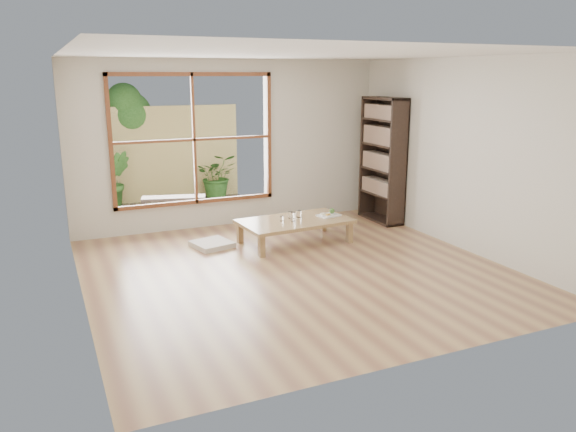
% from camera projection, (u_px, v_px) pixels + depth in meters
% --- Properties ---
extents(ground, '(5.00, 5.00, 0.00)m').
position_uv_depth(ground, '(296.00, 270.00, 7.00)').
color(ground, tan).
rests_on(ground, ground).
extents(low_table, '(1.62, 0.99, 0.34)m').
position_uv_depth(low_table, '(295.00, 222.00, 8.06)').
color(low_table, '#9F7B4D').
rests_on(low_table, ground).
extents(floor_cushion, '(0.60, 0.60, 0.07)m').
position_uv_depth(floor_cushion, '(212.00, 244.00, 7.93)').
color(floor_cushion, beige).
rests_on(floor_cushion, ground).
extents(bookshelf, '(0.32, 0.91, 2.02)m').
position_uv_depth(bookshelf, '(383.00, 160.00, 9.13)').
color(bookshelf, '#32231C').
rests_on(bookshelf, ground).
extents(glass_tall, '(0.07, 0.07, 0.13)m').
position_uv_depth(glass_tall, '(293.00, 217.00, 7.97)').
color(glass_tall, silver).
rests_on(glass_tall, low_table).
extents(glass_mid, '(0.07, 0.07, 0.10)m').
position_uv_depth(glass_mid, '(299.00, 214.00, 8.17)').
color(glass_mid, silver).
rests_on(glass_mid, low_table).
extents(glass_short, '(0.07, 0.07, 0.10)m').
position_uv_depth(glass_short, '(291.00, 215.00, 8.12)').
color(glass_short, silver).
rests_on(glass_short, low_table).
extents(glass_small, '(0.05, 0.05, 0.07)m').
position_uv_depth(glass_small, '(282.00, 218.00, 7.98)').
color(glass_small, silver).
rests_on(glass_small, low_table).
extents(food_tray, '(0.35, 0.29, 0.10)m').
position_uv_depth(food_tray, '(329.00, 214.00, 8.27)').
color(food_tray, white).
rests_on(food_tray, low_table).
extents(deck, '(2.80, 2.00, 0.05)m').
position_uv_depth(deck, '(181.00, 212.00, 9.92)').
color(deck, '#39322A').
rests_on(deck, ground).
extents(garden_bench, '(1.10, 0.57, 0.34)m').
position_uv_depth(garden_bench, '(174.00, 200.00, 9.50)').
color(garden_bench, '#32231C').
rests_on(garden_bench, deck).
extents(bamboo_fence, '(2.80, 0.06, 1.80)m').
position_uv_depth(bamboo_fence, '(166.00, 154.00, 10.58)').
color(bamboo_fence, '#D5C56D').
rests_on(bamboo_fence, ground).
extents(shrub_right, '(0.90, 0.82, 0.86)m').
position_uv_depth(shrub_right, '(217.00, 176.00, 10.88)').
color(shrub_right, '#346324').
rests_on(shrub_right, deck).
extents(shrub_left, '(0.60, 0.49, 1.07)m').
position_uv_depth(shrub_left, '(114.00, 181.00, 9.78)').
color(shrub_left, '#346324').
rests_on(shrub_left, deck).
extents(garden_tree, '(1.04, 0.85, 2.22)m').
position_uv_depth(garden_tree, '(124.00, 115.00, 10.40)').
color(garden_tree, '#4C3D2D').
rests_on(garden_tree, ground).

